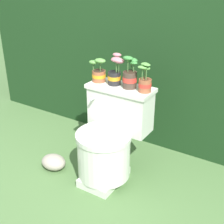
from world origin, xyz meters
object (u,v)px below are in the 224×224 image
Objects in this scene: potted_plant_left at (99,72)px; potted_plant_midright at (145,81)px; toilet at (110,139)px; potted_plant_midleft at (115,71)px; potted_plant_middle at (130,76)px; garden_stone at (54,162)px.

potted_plant_left is 0.88× the size of potted_plant_midright.
potted_plant_midright reaches higher than toilet.
potted_plant_midright is (0.20, 0.15, 0.45)m from toilet.
potted_plant_left is (-0.20, 0.16, 0.45)m from toilet.
potted_plant_middle reaches higher than potted_plant_midleft.
garden_stone is (-0.44, -0.17, -0.28)m from toilet.
toilet is 3.84× the size of potted_plant_left.
toilet is at bearing -142.37° from potted_plant_midright.
potted_plant_midleft reaches higher than toilet.
garden_stone is (-0.24, -0.33, -0.72)m from potted_plant_left.
potted_plant_midleft is at bearing 40.89° from garden_stone.
potted_plant_midright is at bearing -6.42° from potted_plant_middle.
potted_plant_left is at bearing 53.30° from garden_stone.
potted_plant_middle reaches higher than garden_stone.
potted_plant_left is 0.83m from garden_stone.
garden_stone is (-0.64, -0.32, -0.73)m from potted_plant_midright.
potted_plant_middle reaches higher than toilet.
toilet is 3.34× the size of garden_stone.
potted_plant_midright is at bearing 26.81° from garden_stone.
potted_plant_left is at bearing 141.41° from toilet.
potted_plant_middle is 1.12× the size of garden_stone.
potted_plant_middle is (0.07, 0.17, 0.47)m from toilet.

